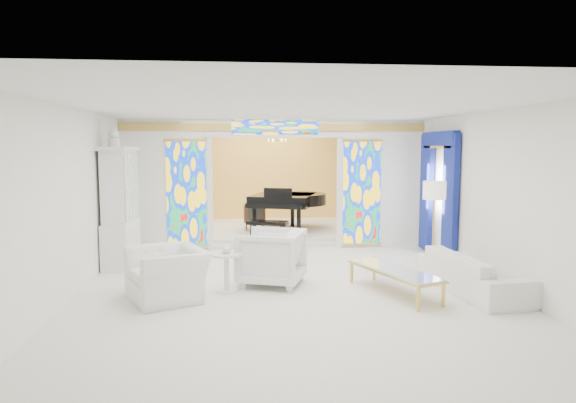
{
  "coord_description": "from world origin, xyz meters",
  "views": [
    {
      "loc": [
        -0.88,
        -9.87,
        2.38
      ],
      "look_at": [
        0.12,
        0.2,
        1.3
      ],
      "focal_mm": 32.0,
      "sensor_mm": 36.0,
      "label": 1
    }
  ],
  "objects": [
    {
      "name": "floor",
      "position": [
        0.0,
        0.0,
        0.0
      ],
      "size": [
        12.0,
        12.0,
        0.0
      ],
      "primitive_type": "plane",
      "color": "white",
      "rests_on": "ground"
    },
    {
      "name": "ceiling",
      "position": [
        0.0,
        0.0,
        3.0
      ],
      "size": [
        7.0,
        12.0,
        0.02
      ],
      "primitive_type": "cube",
      "color": "white",
      "rests_on": "wall_back"
    },
    {
      "name": "wall_back",
      "position": [
        0.0,
        6.0,
        1.5
      ],
      "size": [
        7.0,
        0.02,
        3.0
      ],
      "primitive_type": "cube",
      "color": "white",
      "rests_on": "floor"
    },
    {
      "name": "wall_front",
      "position": [
        0.0,
        -6.0,
        1.5
      ],
      "size": [
        7.0,
        0.02,
        3.0
      ],
      "primitive_type": "cube",
      "color": "white",
      "rests_on": "floor"
    },
    {
      "name": "wall_left",
      "position": [
        -3.5,
        0.0,
        1.5
      ],
      "size": [
        0.02,
        12.0,
        3.0
      ],
      "primitive_type": "cube",
      "color": "white",
      "rests_on": "floor"
    },
    {
      "name": "wall_right",
      "position": [
        3.5,
        0.0,
        1.5
      ],
      "size": [
        0.02,
        12.0,
        3.0
      ],
      "primitive_type": "cube",
      "color": "white",
      "rests_on": "floor"
    },
    {
      "name": "partition_wall",
      "position": [
        0.0,
        2.0,
        1.65
      ],
      "size": [
        7.0,
        0.22,
        3.0
      ],
      "color": "white",
      "rests_on": "floor"
    },
    {
      "name": "stained_glass_left",
      "position": [
        -2.03,
        1.89,
        1.3
      ],
      "size": [
        0.9,
        0.04,
        2.4
      ],
      "primitive_type": "cube",
      "color": "gold",
      "rests_on": "partition_wall"
    },
    {
      "name": "stained_glass_right",
      "position": [
        2.03,
        1.89,
        1.3
      ],
      "size": [
        0.9,
        0.04,
        2.4
      ],
      "primitive_type": "cube",
      "color": "gold",
      "rests_on": "partition_wall"
    },
    {
      "name": "stained_glass_transom",
      "position": [
        0.0,
        1.89,
        2.82
      ],
      "size": [
        2.0,
        0.04,
        0.34
      ],
      "primitive_type": "cube",
      "color": "gold",
      "rests_on": "partition_wall"
    },
    {
      "name": "alcove_platform",
      "position": [
        0.0,
        4.1,
        0.09
      ],
      "size": [
        6.8,
        3.8,
        0.18
      ],
      "primitive_type": "cube",
      "color": "white",
      "rests_on": "floor"
    },
    {
      "name": "gold_curtain_back",
      "position": [
        0.0,
        5.88,
        1.5
      ],
      "size": [
        6.7,
        0.1,
        2.9
      ],
      "primitive_type": "cube",
      "color": "#EFB653",
      "rests_on": "wall_back"
    },
    {
      "name": "chandelier",
      "position": [
        0.2,
        4.0,
        2.55
      ],
      "size": [
        0.48,
        0.48,
        0.3
      ],
      "primitive_type": "cylinder",
      "color": "gold",
      "rests_on": "ceiling"
    },
    {
      "name": "blue_drapes",
      "position": [
        3.4,
        0.7,
        1.58
      ],
      "size": [
        0.14,
        1.85,
        2.65
      ],
      "color": "navy",
      "rests_on": "wall_right"
    },
    {
      "name": "china_cabinet",
      "position": [
        -3.22,
        0.6,
        1.17
      ],
      "size": [
        0.56,
        1.46,
        2.72
      ],
      "color": "white",
      "rests_on": "floor"
    },
    {
      "name": "armchair_left",
      "position": [
        -1.98,
        -1.87,
        0.4
      ],
      "size": [
        1.48,
        1.56,
        0.8
      ],
      "primitive_type": "imported",
      "rotation": [
        0.0,
        0.0,
        -1.14
      ],
      "color": "white",
      "rests_on": "floor"
    },
    {
      "name": "armchair_right",
      "position": [
        -0.31,
        -1.18,
        0.48
      ],
      "size": [
        1.34,
        1.32,
        0.96
      ],
      "primitive_type": "imported",
      "rotation": [
        0.0,
        0.0,
        -1.9
      ],
      "color": "white",
      "rests_on": "floor"
    },
    {
      "name": "sofa",
      "position": [
        2.95,
        -2.0,
        0.32
      ],
      "size": [
        1.11,
        2.3,
        0.65
      ],
      "primitive_type": "imported",
      "rotation": [
        0.0,
        0.0,
        1.68
      ],
      "color": "silver",
      "rests_on": "floor"
    },
    {
      "name": "side_table",
      "position": [
        -1.07,
        -1.55,
        0.42
      ],
      "size": [
        0.63,
        0.63,
        0.65
      ],
      "rotation": [
        0.0,
        0.0,
        -0.26
      ],
      "color": "white",
      "rests_on": "floor"
    },
    {
      "name": "vase",
      "position": [
        -1.07,
        -1.55,
        0.74
      ],
      "size": [
        0.21,
        0.21,
        0.18
      ],
      "primitive_type": "imported",
      "rotation": [
        0.0,
        0.0,
        -0.25
      ],
      "color": "silver",
      "rests_on": "side_table"
    },
    {
      "name": "coffee_table",
      "position": [
        1.63,
        -1.97,
        0.38
      ],
      "size": [
        1.19,
        1.96,
        0.42
      ],
      "rotation": [
        0.0,
        0.0,
        0.36
      ],
      "color": "silver",
      "rests_on": "floor"
    },
    {
      "name": "floor_lamp",
      "position": [
        2.8,
        -0.61,
        1.48
      ],
      "size": [
        0.48,
        0.48,
        1.74
      ],
      "rotation": [
        0.0,
        0.0,
        -0.15
      ],
      "color": "gold",
      "rests_on": "floor"
    },
    {
      "name": "grand_piano",
      "position": [
        0.49,
        3.6,
        0.96
      ],
      "size": [
        2.4,
        3.02,
        1.16
      ],
      "rotation": [
        0.0,
        0.0,
        -0.33
      ],
      "color": "black",
      "rests_on": "alcove_platform"
    },
    {
      "name": "tv_console",
      "position": [
        -0.43,
        3.68,
        0.6
      ],
      "size": [
        0.57,
        0.4,
        0.65
      ],
      "rotation": [
        0.0,
        0.0,
        0.04
      ],
      "color": "brown",
      "rests_on": "alcove_platform"
    }
  ]
}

